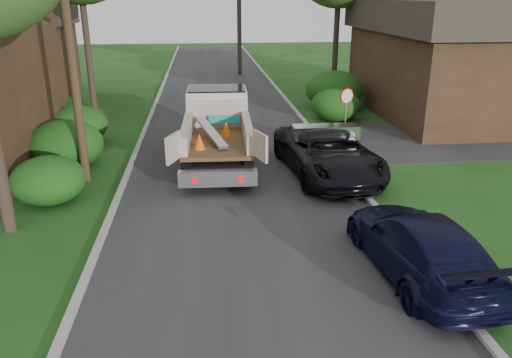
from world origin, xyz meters
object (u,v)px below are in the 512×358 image
object	(u,v)px
flatbed_truck	(217,123)
utility_pole	(69,32)
house_right	(462,57)
house_left_far	(9,49)
stop_sign	(346,103)
navy_suv	(420,245)
black_pickup	(327,152)

from	to	relation	value
flatbed_truck	utility_pole	bearing A→B (deg)	-152.03
house_right	flatbed_truck	distance (m)	15.28
house_left_far	utility_pole	bearing A→B (deg)	-64.77
stop_sign	navy_suv	distance (m)	11.63
utility_pole	house_left_far	distance (m)	18.93
flatbed_truck	black_pickup	size ratio (longest dim) A/B	1.14
house_right	flatbed_truck	bearing A→B (deg)	-153.96
utility_pole	navy_suv	distance (m)	12.71
utility_pole	navy_suv	xyz separation A→B (m)	(9.28, -7.48, -4.41)
flatbed_truck	black_pickup	distance (m)	4.79
house_left_far	navy_suv	xyz separation A→B (m)	(17.30, -24.50, -2.29)
stop_sign	navy_suv	bearing A→B (deg)	-96.94
black_pickup	navy_suv	size ratio (longest dim) A/B	1.19
stop_sign	house_left_far	xyz separation A→B (m)	(-18.70, 13.00, 1.27)
house_right	black_pickup	world-z (taller)	house_right
stop_sign	house_right	xyz separation A→B (m)	(7.80, 5.00, 1.38)
utility_pole	house_left_far	size ratio (longest dim) A/B	1.32
house_right	black_pickup	bearing A→B (deg)	-136.15
house_right	navy_suv	world-z (taller)	house_right
house_left_far	flatbed_truck	world-z (taller)	house_left_far
stop_sign	flatbed_truck	world-z (taller)	flatbed_truck
stop_sign	house_left_far	distance (m)	22.81
house_right	navy_suv	bearing A→B (deg)	-119.14
house_right	black_pickup	distance (m)	13.60
stop_sign	utility_pole	xyz separation A→B (m)	(-10.68, -4.02, 3.40)
flatbed_truck	navy_suv	world-z (taller)	flatbed_truck
stop_sign	utility_pole	size ratio (longest dim) A/B	0.25
stop_sign	navy_suv	world-z (taller)	stop_sign
house_left_far	black_pickup	distance (m)	24.23
flatbed_truck	stop_sign	bearing A→B (deg)	17.96
utility_pole	house_right	size ratio (longest dim) A/B	0.77
stop_sign	house_left_far	size ratio (longest dim) A/B	0.33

